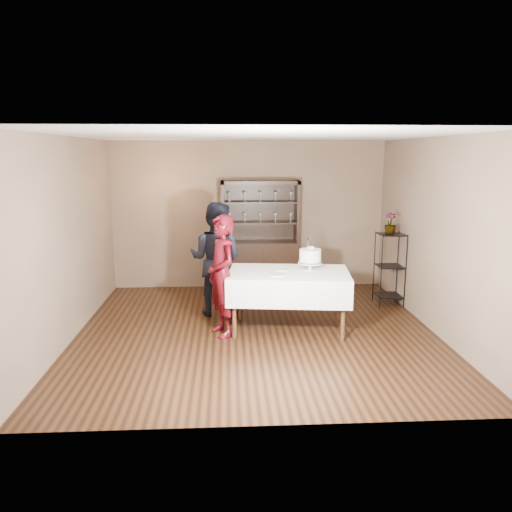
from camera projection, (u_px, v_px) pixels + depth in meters
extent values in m
plane|color=black|center=(256.00, 331.00, 7.06)|extent=(5.00, 5.00, 0.00)
plane|color=silver|center=(256.00, 136.00, 6.52)|extent=(5.00, 5.00, 0.00)
cube|color=brown|center=(248.00, 215.00, 9.23)|extent=(5.00, 0.02, 2.70)
cube|color=brown|center=(69.00, 239.00, 6.65)|extent=(0.02, 5.00, 2.70)
cube|color=brown|center=(435.00, 236.00, 6.93)|extent=(0.02, 5.00, 2.70)
cube|color=black|center=(260.00, 266.00, 9.17)|extent=(1.40, 0.48, 0.90)
cube|color=black|center=(259.00, 210.00, 9.18)|extent=(1.40, 0.03, 1.10)
cube|color=black|center=(260.00, 182.00, 8.86)|extent=(1.40, 0.48, 0.06)
cube|color=black|center=(260.00, 222.00, 9.01)|extent=(1.28, 0.42, 0.02)
cube|color=black|center=(260.00, 202.00, 8.93)|extent=(1.28, 0.42, 0.02)
cylinder|color=black|center=(381.00, 272.00, 8.03)|extent=(0.02, 0.02, 1.20)
cylinder|color=black|center=(406.00, 272.00, 8.05)|extent=(0.02, 0.02, 1.20)
cylinder|color=black|center=(374.00, 266.00, 8.42)|extent=(0.02, 0.02, 1.20)
cylinder|color=black|center=(397.00, 266.00, 8.45)|extent=(0.02, 0.02, 1.20)
cube|color=black|center=(388.00, 295.00, 8.33)|extent=(0.40, 0.40, 0.02)
cube|color=black|center=(390.00, 266.00, 8.23)|extent=(0.40, 0.40, 0.01)
cube|color=black|center=(391.00, 234.00, 8.12)|extent=(0.40, 0.40, 0.02)
cube|color=white|center=(289.00, 285.00, 7.04)|extent=(1.79, 1.22, 0.39)
cylinder|color=#452919|center=(234.00, 310.00, 6.73)|extent=(0.06, 0.06, 0.80)
cylinder|color=#452919|center=(343.00, 312.00, 6.65)|extent=(0.06, 0.06, 0.80)
cylinder|color=#452919|center=(240.00, 293.00, 7.53)|extent=(0.06, 0.06, 0.80)
cylinder|color=#452919|center=(337.00, 295.00, 7.44)|extent=(0.06, 0.06, 0.80)
imported|color=#31040E|center=(222.00, 276.00, 6.79)|extent=(0.60, 0.72, 1.67)
imported|color=black|center=(216.00, 259.00, 7.67)|extent=(1.03, 0.91, 1.76)
cylinder|color=silver|center=(310.00, 270.00, 7.10)|extent=(0.19, 0.19, 0.01)
cylinder|color=silver|center=(310.00, 267.00, 7.10)|extent=(0.05, 0.05, 0.10)
cylinder|color=silver|center=(310.00, 263.00, 7.09)|extent=(0.34, 0.34, 0.01)
cylinder|color=#466630|center=(310.00, 262.00, 7.08)|extent=(0.33, 0.33, 0.02)
cylinder|color=white|center=(310.00, 256.00, 7.06)|extent=(0.33, 0.33, 0.19)
sphere|color=#5777BB|center=(312.00, 249.00, 7.04)|extent=(0.02, 0.02, 0.02)
cube|color=white|center=(308.00, 245.00, 7.01)|extent=(0.02, 0.02, 0.13)
cube|color=black|center=(308.00, 239.00, 7.00)|extent=(0.02, 0.02, 0.05)
cylinder|color=silver|center=(277.00, 275.00, 6.79)|extent=(0.26, 0.26, 0.01)
cylinder|color=silver|center=(283.00, 269.00, 7.11)|extent=(0.19, 0.19, 0.01)
imported|color=#466630|center=(390.00, 223.00, 8.07)|extent=(0.22, 0.22, 0.35)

